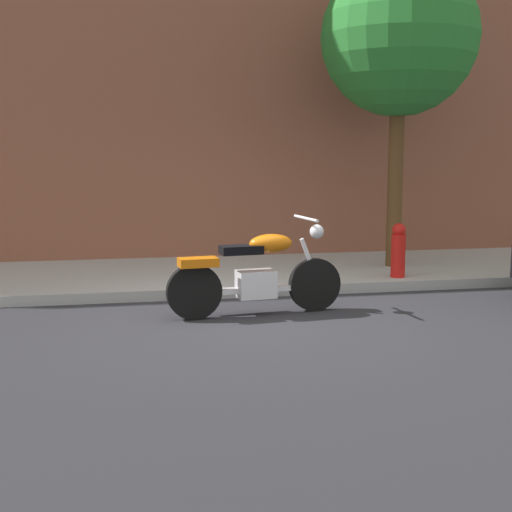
# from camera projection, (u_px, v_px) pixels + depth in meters

# --- Properties ---
(ground_plane) EXTENTS (60.00, 60.00, 0.00)m
(ground_plane) POSITION_uv_depth(u_px,v_px,m) (259.00, 322.00, 7.80)
(ground_plane) COLOR #28282D
(sidewalk) EXTENTS (23.64, 2.88, 0.14)m
(sidewalk) POSITION_uv_depth(u_px,v_px,m) (223.00, 274.00, 10.48)
(sidewalk) COLOR #A7A7A7
(sidewalk) RESTS_ON ground
(motorcycle) EXTENTS (2.11, 0.70, 1.13)m
(motorcycle) POSITION_uv_depth(u_px,v_px,m) (256.00, 275.00, 8.09)
(motorcycle) COLOR black
(motorcycle) RESTS_ON ground
(street_tree) EXTENTS (2.34, 2.34, 4.76)m
(street_tree) POSITION_uv_depth(u_px,v_px,m) (399.00, 39.00, 10.36)
(street_tree) COLOR brown
(street_tree) RESTS_ON ground
(fire_hydrant) EXTENTS (0.20, 0.20, 0.91)m
(fire_hydrant) POSITION_uv_depth(u_px,v_px,m) (398.00, 255.00, 9.80)
(fire_hydrant) COLOR red
(fire_hydrant) RESTS_ON ground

